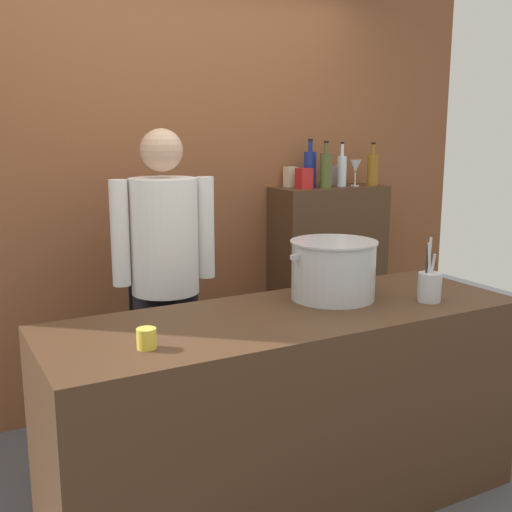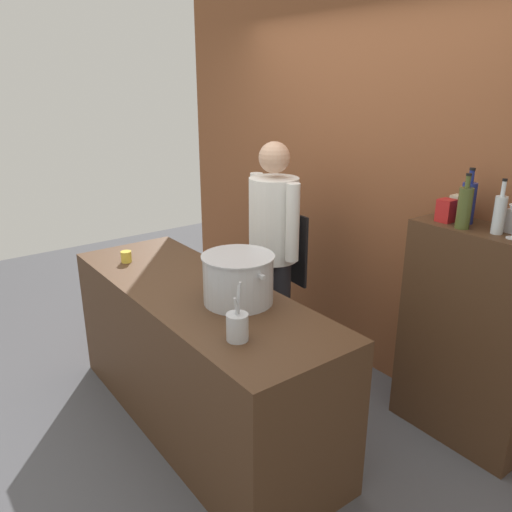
% 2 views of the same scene
% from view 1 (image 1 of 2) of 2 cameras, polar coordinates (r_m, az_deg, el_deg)
% --- Properties ---
extents(ground_plane, '(8.00, 8.00, 0.00)m').
position_cam_1_polar(ground_plane, '(3.01, 2.93, -21.86)').
color(ground_plane, '#4C4C51').
extents(brick_back_panel, '(4.40, 0.10, 3.00)m').
position_cam_1_polar(brick_back_panel, '(3.78, -8.14, 9.06)').
color(brick_back_panel, brown).
rests_on(brick_back_panel, ground_plane).
extents(prep_counter, '(2.06, 0.70, 0.90)m').
position_cam_1_polar(prep_counter, '(2.78, 3.03, -14.09)').
color(prep_counter, '#472D1C').
rests_on(prep_counter, ground_plane).
extents(bar_cabinet, '(0.76, 0.32, 1.29)m').
position_cam_1_polar(bar_cabinet, '(4.20, 6.55, -2.47)').
color(bar_cabinet, '#472D1C').
rests_on(bar_cabinet, ground_plane).
extents(chef, '(0.53, 0.37, 1.66)m').
position_cam_1_polar(chef, '(3.18, -8.36, -1.11)').
color(chef, black).
rests_on(chef, ground_plane).
extents(stockpot_large, '(0.45, 0.39, 0.27)m').
position_cam_1_polar(stockpot_large, '(2.82, 7.10, -1.26)').
color(stockpot_large, '#B7BABF').
rests_on(stockpot_large, prep_counter).
extents(utensil_crock, '(0.10, 0.10, 0.29)m').
position_cam_1_polar(utensil_crock, '(2.87, 15.61, -2.64)').
color(utensil_crock, '#B7BABF').
rests_on(utensil_crock, prep_counter).
extents(butter_jar, '(0.07, 0.07, 0.07)m').
position_cam_1_polar(butter_jar, '(2.22, -10.00, -7.46)').
color(butter_jar, yellow).
rests_on(butter_jar, prep_counter).
extents(wine_bottle_olive, '(0.07, 0.07, 0.29)m').
position_cam_1_polar(wine_bottle_olive, '(3.96, 6.41, 7.86)').
color(wine_bottle_olive, '#475123').
rests_on(wine_bottle_olive, bar_cabinet).
extents(wine_bottle_cobalt, '(0.08, 0.08, 0.31)m').
position_cam_1_polar(wine_bottle_cobalt, '(4.02, 4.97, 7.99)').
color(wine_bottle_cobalt, navy).
rests_on(wine_bottle_cobalt, bar_cabinet).
extents(wine_bottle_clear, '(0.06, 0.06, 0.28)m').
position_cam_1_polar(wine_bottle_clear, '(4.10, 7.86, 7.81)').
color(wine_bottle_clear, silver).
rests_on(wine_bottle_clear, bar_cabinet).
extents(wine_bottle_amber, '(0.07, 0.07, 0.28)m').
position_cam_1_polar(wine_bottle_amber, '(4.20, 10.63, 7.84)').
color(wine_bottle_amber, '#8C5919').
rests_on(wine_bottle_amber, bar_cabinet).
extents(wine_glass_tall, '(0.08, 0.08, 0.17)m').
position_cam_1_polar(wine_glass_tall, '(4.14, 9.10, 8.05)').
color(wine_glass_tall, silver).
rests_on(wine_glass_tall, bar_cabinet).
extents(spice_tin_silver, '(0.07, 0.07, 0.13)m').
position_cam_1_polar(spice_tin_silver, '(4.20, 7.61, 7.31)').
color(spice_tin_silver, '#B2B2B7').
rests_on(spice_tin_silver, bar_cabinet).
extents(spice_tin_cream, '(0.07, 0.07, 0.13)m').
position_cam_1_polar(spice_tin_cream, '(4.03, 3.18, 7.25)').
color(spice_tin_cream, beige).
rests_on(spice_tin_cream, bar_cabinet).
extents(spice_tin_red, '(0.08, 0.08, 0.13)m').
position_cam_1_polar(spice_tin_red, '(3.93, 4.42, 7.10)').
color(spice_tin_red, red).
rests_on(spice_tin_red, bar_cabinet).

